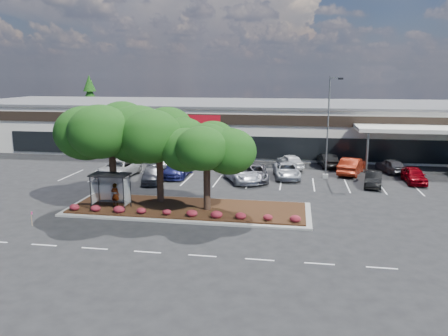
% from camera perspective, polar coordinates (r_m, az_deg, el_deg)
% --- Properties ---
extents(ground, '(160.00, 160.00, 0.00)m').
position_cam_1_polar(ground, '(28.63, -2.72, -8.14)').
color(ground, black).
rests_on(ground, ground).
extents(retail_store, '(80.40, 25.20, 6.25)m').
position_cam_1_polar(retail_store, '(60.81, 4.03, 5.68)').
color(retail_store, silver).
rests_on(retail_store, ground).
extents(landscape_island, '(18.00, 6.00, 0.26)m').
position_cam_1_polar(landscape_island, '(32.71, -4.69, -5.33)').
color(landscape_island, gray).
rests_on(landscape_island, ground).
extents(lane_markings, '(33.12, 20.06, 0.01)m').
position_cam_1_polar(lane_markings, '(38.44, 0.33, -2.83)').
color(lane_markings, silver).
rests_on(lane_markings, ground).
extents(shrub_row, '(17.00, 0.80, 0.50)m').
position_cam_1_polar(shrub_row, '(30.66, -5.66, -5.79)').
color(shrub_row, maroon).
rests_on(shrub_row, landscape_island).
extents(bus_shelter, '(2.75, 1.55, 2.59)m').
position_cam_1_polar(bus_shelter, '(32.94, -14.53, -1.62)').
color(bus_shelter, black).
rests_on(bus_shelter, landscape_island).
extents(island_tree_west, '(7.20, 7.20, 7.89)m').
position_cam_1_polar(island_tree_west, '(34.15, -14.43, 2.11)').
color(island_tree_west, '#113B0E').
rests_on(island_tree_west, landscape_island).
extents(island_tree_mid, '(6.60, 6.60, 7.32)m').
position_cam_1_polar(island_tree_mid, '(33.61, -8.45, 1.72)').
color(island_tree_mid, '#113B0E').
rests_on(island_tree_mid, landscape_island).
extents(island_tree_east, '(5.80, 5.80, 6.50)m').
position_cam_1_polar(island_tree_east, '(31.25, -2.26, 0.30)').
color(island_tree_east, '#113B0E').
rests_on(island_tree_east, landscape_island).
extents(conifer_north_west, '(4.40, 4.40, 10.00)m').
position_cam_1_polar(conifer_north_west, '(80.75, -17.04, 8.07)').
color(conifer_north_west, '#113B0E').
rests_on(conifer_north_west, ground).
extents(person_waiting, '(0.71, 0.52, 1.78)m').
position_cam_1_polar(person_waiting, '(33.46, -14.01, -3.43)').
color(person_waiting, '#594C47').
rests_on(person_waiting, landscape_island).
extents(light_pole, '(1.40, 0.81, 9.76)m').
position_cam_1_polar(light_pole, '(43.08, 13.49, 4.32)').
color(light_pole, gray).
rests_on(light_pole, ground).
extents(survey_stake, '(0.08, 0.14, 0.98)m').
position_cam_1_polar(survey_stake, '(31.92, -23.83, -5.84)').
color(survey_stake, '#A97F58').
rests_on(survey_stake, ground).
extents(car_0, '(3.29, 6.34, 1.71)m').
position_cam_1_polar(car_0, '(44.19, -13.65, -0.07)').
color(car_0, silver).
rests_on(car_0, ground).
extents(car_1, '(3.21, 5.04, 1.36)m').
position_cam_1_polar(car_1, '(41.65, -9.42, -0.87)').
color(car_1, '#53545A').
rests_on(car_1, ground).
extents(car_2, '(2.29, 5.51, 1.59)m').
position_cam_1_polar(car_2, '(43.61, -6.05, -0.03)').
color(car_2, navy).
rests_on(car_2, ground).
extents(car_3, '(4.58, 6.05, 1.53)m').
position_cam_1_polar(car_3, '(41.22, 2.45, -0.73)').
color(car_3, '#B8BBC6').
rests_on(car_3, ground).
extents(car_4, '(3.27, 5.72, 1.50)m').
position_cam_1_polar(car_4, '(41.74, 3.99, -0.60)').
color(car_4, '#4E4D54').
rests_on(car_4, ground).
extents(car_5, '(3.01, 5.40, 1.43)m').
position_cam_1_polar(car_5, '(43.13, 8.19, -0.34)').
color(car_5, '#A7ABB2').
rests_on(car_5, ground).
extents(car_6, '(2.14, 4.28, 1.35)m').
position_cam_1_polar(car_6, '(41.66, 18.91, -1.37)').
color(car_6, black).
rests_on(car_6, ground).
extents(car_8, '(1.76, 4.30, 1.46)m').
position_cam_1_polar(car_8, '(44.32, 23.57, -0.88)').
color(car_8, '#770109').
rests_on(car_8, ground).
extents(car_10, '(4.09, 5.58, 1.41)m').
position_cam_1_polar(car_10, '(48.34, -8.32, 0.99)').
color(car_10, silver).
rests_on(car_10, ground).
extents(car_11, '(4.21, 6.23, 1.68)m').
position_cam_1_polar(car_11, '(48.32, -0.38, 1.27)').
color(car_11, '#5D5D65').
rests_on(car_11, ground).
extents(car_12, '(2.60, 5.17, 1.69)m').
position_cam_1_polar(car_12, '(48.41, 1.49, 1.30)').
color(car_12, black).
rests_on(car_12, ground).
extents(car_13, '(3.44, 4.99, 1.58)m').
position_cam_1_polar(car_13, '(47.50, 8.60, 0.89)').
color(car_13, silver).
rests_on(car_13, ground).
extents(car_14, '(2.22, 4.76, 1.51)m').
position_cam_1_polar(car_14, '(49.09, 13.34, 1.02)').
color(car_14, black).
rests_on(car_14, ground).
extents(car_15, '(3.37, 5.52, 1.72)m').
position_cam_1_polar(car_15, '(46.07, 16.32, 0.28)').
color(car_15, maroon).
rests_on(car_15, ground).
extents(car_16, '(2.88, 4.57, 1.45)m').
position_cam_1_polar(car_16, '(48.24, 20.96, 0.31)').
color(car_16, '#4F4E55').
rests_on(car_16, ground).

